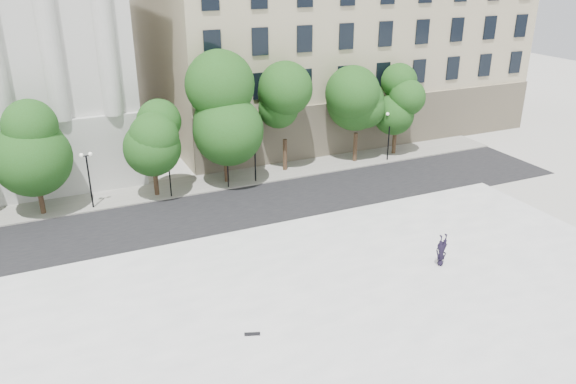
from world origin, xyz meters
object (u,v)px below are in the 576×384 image
object	(u,v)px
traffic_light_east	(227,144)
person_lying	(440,261)
skateboard	(252,334)
traffic_light_west	(168,151)

from	to	relation	value
traffic_light_east	person_lying	world-z (taller)	traffic_light_east
skateboard	person_lying	bearing A→B (deg)	27.50
person_lying	skateboard	world-z (taller)	person_lying
traffic_light_east	person_lying	xyz separation A→B (m)	(7.00, -17.35, -2.93)
traffic_light_west	traffic_light_east	world-z (taller)	traffic_light_west
person_lying	traffic_light_east	bearing A→B (deg)	114.53
skateboard	traffic_light_west	bearing A→B (deg)	108.01
traffic_light_west	skateboard	size ratio (longest dim) A/B	5.68
traffic_light_east	skateboard	size ratio (longest dim) A/B	5.58
traffic_light_west	traffic_light_east	xyz separation A→B (m)	(4.58, 0.00, -0.08)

